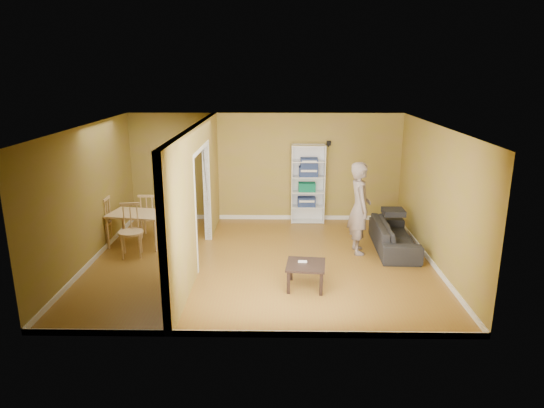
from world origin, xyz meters
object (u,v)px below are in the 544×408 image
Objects in this scene: bookshelf at (308,184)px; sofa at (394,232)px; dining_table at (137,216)px; chair_near at (131,231)px; chair_far at (149,215)px; coffee_table at (306,267)px; person at (360,200)px; chair_left at (100,221)px.

sofa is at bearing -48.29° from bookshelf.
dining_table is 1.07× the size of chair_near.
dining_table is 1.14× the size of chair_far.
coffee_table is at bearing 141.75° from chair_far.
person is 2.19× the size of chair_far.
chair_far is at bearing 80.91° from dining_table.
bookshelf is 3.79m from coffee_table.
chair_far reaches higher than coffee_table.
bookshelf reaches higher than chair_near.
sofa is at bearing -81.16° from person.
coffee_table is (-0.23, -3.74, -0.58)m from bookshelf.
chair_far is at bearing 74.91° from person.
dining_table is at bearing 81.88° from chair_near.
sofa is 5.28m from chair_far.
person reaches higher than dining_table.
bookshelf is (-1.68, 1.88, 0.57)m from sofa.
coffee_table is 3.65m from chair_near.
bookshelf is 1.81× the size of chair_left.
bookshelf is at bearing 109.57° from chair_left.
chair_near is at bearing 97.02° from sofa.
person reaches higher than chair_far.
chair_near is at bearing -86.56° from dining_table.
chair_far reaches higher than dining_table.
chair_left reaches higher than coffee_table.
sofa is at bearing 171.73° from chair_far.
coffee_table is 3.97m from dining_table.
sofa is at bearing -1.75° from dining_table.
person is at bearing 168.28° from chair_far.
chair_left is at bearing 83.07° from person.
person reaches higher than coffee_table.
dining_table is at bearing -154.69° from bookshelf.
coffee_table is (-1.14, -1.69, -0.72)m from person.
chair_near reaches higher than chair_far.
sofa is 2.59m from bookshelf.
person reaches higher than chair_near.
chair_far is (-4.46, 0.91, -0.59)m from person.
chair_near is at bearing 87.19° from chair_far.
chair_left reaches higher than sofa.
dining_table reaches higher than coffee_table.
person is 2.25m from bookshelf.
sofa is 2.66m from coffee_table.
bookshelf is at bearing -162.33° from chair_far.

